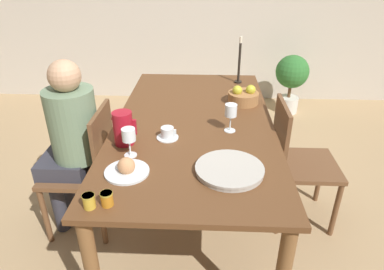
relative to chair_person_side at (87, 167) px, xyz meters
The scene contains 16 objects.
ground_plane 0.85m from the chair_person_side, 11.30° to the left, with size 20.00×20.00×0.00m, color tan.
dining_table 0.73m from the chair_person_side, 11.30° to the left, with size 1.00×1.89×0.76m.
chair_person_side is the anchor object (origin of this frame).
chair_opposite 1.39m from the chair_person_side, ahead, with size 0.42×0.42×0.88m.
person_seated 0.24m from the chair_person_side, 166.82° to the left, with size 0.39×0.41×1.18m.
red_pitcher 0.52m from the chair_person_side, 28.52° to the right, with size 0.14×0.11×0.19m.
wine_glass_water 1.00m from the chair_person_side, ahead, with size 0.07×0.07×0.17m.
wine_glass_juice 0.62m from the chair_person_side, 38.90° to the right, with size 0.07×0.07×0.16m.
teacup_near_person 0.64m from the chair_person_side, ahead, with size 0.13×0.13×0.07m.
serving_tray 1.03m from the chair_person_side, 25.94° to the right, with size 0.34×0.34×0.03m.
bread_plate 0.67m from the chair_person_side, 50.03° to the right, with size 0.22×0.22×0.09m.
jam_jar_amber 0.85m from the chair_person_side, 63.28° to the right, with size 0.06×0.06×0.06m.
jam_jar_red 0.84m from the chair_person_side, 68.63° to the right, with size 0.06×0.06×0.06m.
fruit_bowl 1.17m from the chair_person_side, 23.74° to the left, with size 0.22×0.22×0.13m.
candlestick_tall 1.43m from the chair_person_side, 40.83° to the left, with size 0.06×0.06×0.38m.
potted_plant 2.67m from the chair_person_side, 49.10° to the left, with size 0.38×0.38×0.69m.
Camera 1 is at (0.08, -1.98, 1.71)m, focal length 32.00 mm.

